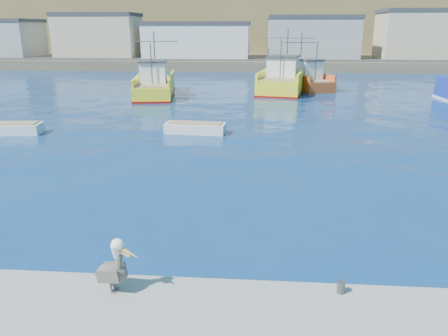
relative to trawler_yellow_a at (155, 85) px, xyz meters
name	(u,v)px	position (x,y,z in m)	size (l,w,h in m)	color
ground	(230,243)	(9.90, -32.11, -1.02)	(260.00, 260.00, 0.00)	#072253
dock_bollards	(245,283)	(10.50, -35.51, -0.37)	(36.20, 0.20, 0.30)	#4C4C4C
far_shore	(256,18)	(9.90, 77.09, 7.96)	(200.00, 81.00, 24.00)	brown
trawler_yellow_a	(155,85)	(0.00, 0.00, 0.00)	(5.25, 11.36, 6.47)	yellow
trawler_yellow_b	(284,80)	(13.64, 4.96, 0.10)	(6.78, 13.46, 6.71)	yellow
boat_orange	(305,80)	(16.04, 6.26, 0.03)	(6.50, 9.33, 6.14)	#C44C1D
skiff_left	(9,129)	(-5.92, -17.73, -0.73)	(4.37, 1.94, 0.92)	silver
skiff_mid	(195,129)	(6.53, -16.53, -0.74)	(4.13, 1.73, 0.88)	silver
pelican	(114,269)	(7.23, -35.87, 0.11)	(1.20, 0.59, 1.48)	#595451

